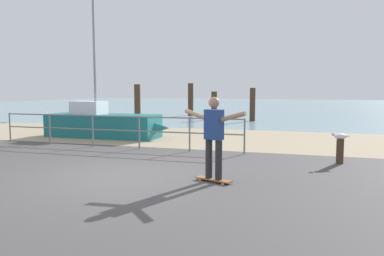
# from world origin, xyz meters

# --- Properties ---
(ground_plane) EXTENTS (24.00, 10.00, 0.04)m
(ground_plane) POSITION_xyz_m (0.00, -1.00, 0.00)
(ground_plane) COLOR #474444
(ground_plane) RESTS_ON ground
(beach_strip) EXTENTS (24.00, 6.00, 0.04)m
(beach_strip) POSITION_xyz_m (0.00, 7.00, 0.00)
(beach_strip) COLOR tan
(beach_strip) RESTS_ON ground
(sea_surface) EXTENTS (72.00, 50.00, 0.04)m
(sea_surface) POSITION_xyz_m (0.00, 35.00, 0.00)
(sea_surface) COLOR #75939E
(sea_surface) RESTS_ON ground
(railing_fence) EXTENTS (8.28, 0.05, 1.05)m
(railing_fence) POSITION_xyz_m (-2.01, 3.60, 0.70)
(railing_fence) COLOR slate
(railing_fence) RESTS_ON ground
(sailboat) EXTENTS (4.96, 1.42, 5.52)m
(sailboat) POSITION_xyz_m (-3.64, 5.89, 0.52)
(sailboat) COLOR #19666B
(sailboat) RESTS_ON ground
(skateboard) EXTENTS (0.82, 0.47, 0.08)m
(skateboard) POSITION_xyz_m (2.08, 0.14, 0.07)
(skateboard) COLOR brown
(skateboard) RESTS_ON ground
(skateboarder) EXTENTS (1.38, 0.60, 1.65)m
(skateboarder) POSITION_xyz_m (2.08, 0.14, 1.02)
(skateboarder) COLOR #26262B
(skateboarder) RESTS_ON skateboard
(bollard_short) EXTENTS (0.18, 0.18, 0.64)m
(bollard_short) POSITION_xyz_m (4.63, 2.93, 0.32)
(bollard_short) COLOR #422D1E
(bollard_short) RESTS_ON ground
(seagull) EXTENTS (0.46, 0.26, 0.18)m
(seagull) POSITION_xyz_m (4.62, 2.92, 0.71)
(seagull) COLOR white
(seagull) RESTS_ON bollard_short
(groyne_post_0) EXTENTS (0.39, 0.39, 2.15)m
(groyne_post_0) POSITION_xyz_m (-6.49, 14.67, 1.07)
(groyne_post_0) COLOR #422D1E
(groyne_post_0) RESTS_ON ground
(groyne_post_1) EXTENTS (0.37, 0.37, 2.24)m
(groyne_post_1) POSITION_xyz_m (-4.11, 18.15, 1.12)
(groyne_post_1) COLOR #422D1E
(groyne_post_1) RESTS_ON ground
(groyne_post_2) EXTENTS (0.35, 0.35, 1.71)m
(groyne_post_2) POSITION_xyz_m (-1.74, 15.33, 0.85)
(groyne_post_2) COLOR #422D1E
(groyne_post_2) RESTS_ON ground
(groyne_post_3) EXTENTS (0.32, 0.32, 1.93)m
(groyne_post_3) POSITION_xyz_m (0.64, 14.89, 0.96)
(groyne_post_3) COLOR #422D1E
(groyne_post_3) RESTS_ON ground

